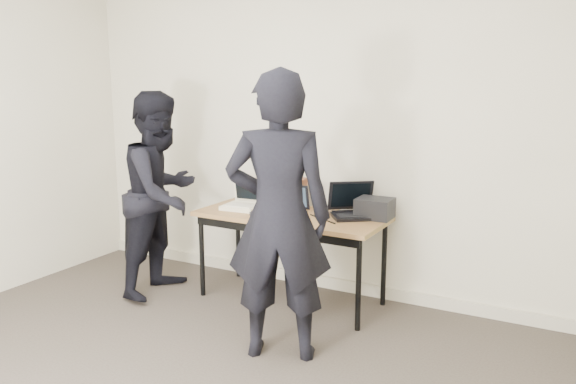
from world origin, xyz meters
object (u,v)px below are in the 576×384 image
Objects in this scene: desk at (290,221)px; equipment_box at (375,208)px; laptop_center at (288,207)px; laptop_right at (354,208)px; person_typist at (278,217)px; person_observer at (162,194)px; laptop_beige at (244,203)px; leather_satchel at (284,191)px.

equipment_box is (0.63, 0.19, 0.14)m from desk.
laptop_center is at bearing -165.41° from equipment_box.
desk is 0.51m from laptop_right.
person_observer is at bearing -43.15° from person_typist.
desk is at bearing -163.06° from equipment_box.
desk is 3.09× the size of laptop_right.
equipment_box is (0.17, 0.01, 0.02)m from laptop_right.
laptop_right is 1.58m from person_observer.
laptop_beige is at bearing -68.88° from person_typist.
equipment_box is (0.66, 0.17, 0.03)m from laptop_center.
laptop_right reaches higher than laptop_center.
laptop_center reaches higher than desk.
leather_satchel is 0.21× the size of person_typist.
person_observer reaches higher than laptop_center.
person_typist is at bearing -71.77° from laptop_center.
laptop_beige is 0.41m from laptop_center.
laptop_center is 0.64× the size of laptop_right.
leather_satchel is (0.26, 0.22, 0.08)m from laptop_beige.
leather_satchel is 1.43× the size of equipment_box.
equipment_box is 0.16× the size of person_observer.
equipment_box is at bearing -32.69° from laptop_right.
leather_satchel is at bearing 119.51° from laptop_center.
laptop_center is at bearing -2.59° from laptop_beige.
leather_satchel is (-0.64, 0.05, 0.07)m from laptop_right.
laptop_center is 0.68m from equipment_box.
person_typist is (-0.11, -1.02, 0.14)m from laptop_right.
leather_satchel is at bearing 177.47° from equipment_box.
laptop_center is at bearing 161.87° from laptop_right.
laptop_beige is 1.17× the size of equipment_box.
laptop_right is at bearing 6.83° from laptop_beige.
desk is 3.96× the size of leather_satchel.
leather_satchel reaches higher than desk.
person_observer is at bearing -163.03° from desk.
leather_satchel is (-0.15, 0.21, 0.08)m from laptop_center.
laptop_right reaches higher than laptop_beige.
desk is at bearing -77.11° from person_observer.
person_typist is at bearing -113.99° from person_observer.
equipment_box is 0.15× the size of person_typist.
laptop_beige is 1.17m from person_typist.
laptop_beige reaches higher than desk.
laptop_center is 1.06m from person_observer.
person_typist is at bearing -132.42° from laptop_right.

